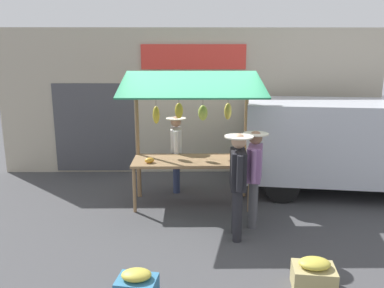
% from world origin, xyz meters
% --- Properties ---
extents(ground_plane, '(40.00, 40.00, 0.00)m').
position_xyz_m(ground_plane, '(0.00, 0.00, 0.00)').
color(ground_plane, '#424244').
extents(street_backdrop, '(9.00, 0.30, 3.40)m').
position_xyz_m(street_backdrop, '(0.05, -2.20, 1.70)').
color(street_backdrop, '#B2A893').
rests_on(street_backdrop, ground).
extents(market_stall, '(2.50, 1.46, 2.50)m').
position_xyz_m(market_stall, '(-0.01, -0.03, 1.54)').
color(market_stall, olive).
rests_on(market_stall, ground).
extents(vendor_with_sunhat, '(0.41, 0.68, 1.58)m').
position_xyz_m(vendor_with_sunhat, '(0.32, -0.75, 0.93)').
color(vendor_with_sunhat, navy).
rests_on(vendor_with_sunhat, ground).
extents(shopper_in_grey_tee, '(0.43, 0.71, 1.66)m').
position_xyz_m(shopper_in_grey_tee, '(-0.69, 1.40, 0.98)').
color(shopper_in_grey_tee, '#232328').
rests_on(shopper_in_grey_tee, ground).
extents(shopper_with_shopping_bag, '(0.42, 0.67, 1.61)m').
position_xyz_m(shopper_with_shopping_bag, '(-1.02, 0.93, 0.95)').
color(shopper_with_shopping_bag, '#4C4C51').
rests_on(shopper_with_shopping_bag, ground).
extents(parked_van, '(4.63, 2.48, 1.88)m').
position_xyz_m(parked_van, '(-3.19, -0.69, 1.12)').
color(parked_van, silver).
rests_on(parked_van, ground).
extents(produce_crate_near, '(0.52, 0.42, 0.35)m').
position_xyz_m(produce_crate_near, '(0.68, 2.93, 0.16)').
color(produce_crate_near, teal).
rests_on(produce_crate_near, ground).
extents(produce_crate_side, '(0.55, 0.44, 0.40)m').
position_xyz_m(produce_crate_side, '(-1.46, 2.78, 0.18)').
color(produce_crate_side, tan).
rests_on(produce_crate_side, ground).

